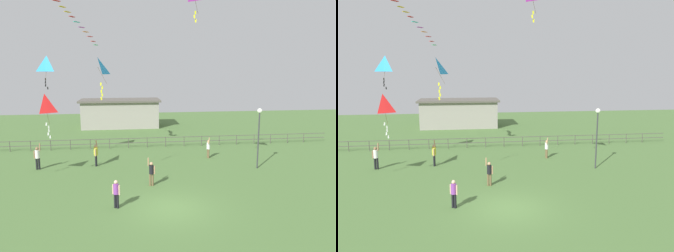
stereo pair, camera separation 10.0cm
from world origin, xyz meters
TOP-DOWN VIEW (x-y plane):
  - ground_plane at (0.00, 0.00)m, footprint 80.00×80.00m
  - lamppost at (7.42, 6.19)m, footprint 0.36×0.36m
  - person_0 at (-4.58, 8.42)m, footprint 0.31×0.51m
  - person_1 at (-0.74, 3.55)m, footprint 0.47×0.29m
  - person_2 at (4.52, 9.49)m, footprint 0.28×0.48m
  - person_3 at (-8.76, 8.09)m, footprint 0.52×0.33m
  - person_4 at (-2.86, 0.44)m, footprint 0.42×0.29m
  - kite_0 at (-7.50, 6.00)m, footprint 1.12×1.22m
  - kite_1 at (-8.05, 9.68)m, footprint 1.10×0.67m
  - kite_4 at (-3.90, 4.45)m, footprint 0.97×1.25m
  - waterfront_railing at (-0.31, 14.00)m, footprint 36.05×0.06m
  - pavilion_building at (-2.88, 26.00)m, footprint 10.23×4.88m

SIDE VIEW (x-z plane):
  - ground_plane at x=0.00m, z-range 0.00..0.00m
  - waterfront_railing at x=-0.31m, z-range 0.16..1.11m
  - person_4 at x=-2.86m, z-range 0.12..1.65m
  - person_2 at x=4.52m, z-range 0.00..1.79m
  - person_1 at x=-0.74m, z-range 0.00..1.82m
  - person_0 at x=-4.58m, z-range 0.00..1.97m
  - person_3 at x=-8.76m, z-range 0.00..2.00m
  - pavilion_building at x=-2.88m, z-range 0.02..3.62m
  - lamppost at x=7.42m, z-range 1.02..5.53m
  - kite_0 at x=-7.50m, z-range 3.51..6.34m
  - kite_4 at x=-3.90m, z-range 6.09..8.65m
  - kite_1 at x=-8.05m, z-range 6.41..8.91m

